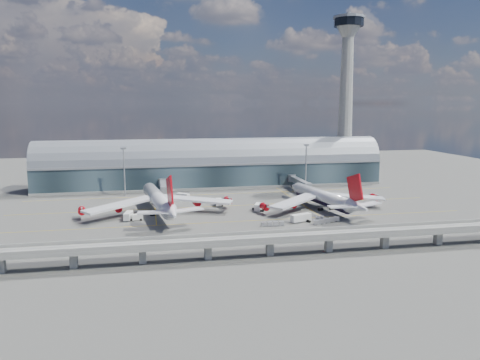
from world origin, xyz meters
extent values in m
plane|color=#474744|center=(0.00, 0.00, 0.00)|extent=(500.00, 500.00, 0.00)
cube|color=gold|center=(0.00, -10.00, 0.01)|extent=(200.00, 0.25, 0.01)
cube|color=gold|center=(0.00, 20.00, 0.01)|extent=(200.00, 0.25, 0.01)
cube|color=gold|center=(0.00, 50.00, 0.01)|extent=(200.00, 0.25, 0.01)
cube|color=gold|center=(-35.00, 30.00, 0.01)|extent=(0.25, 80.00, 0.01)
cube|color=gold|center=(35.00, 30.00, 0.01)|extent=(0.25, 80.00, 0.01)
cube|color=#1C282F|center=(0.00, 78.00, 7.00)|extent=(200.00, 28.00, 14.00)
cylinder|color=gray|center=(0.00, 78.00, 14.00)|extent=(200.00, 28.00, 28.00)
cube|color=gray|center=(0.00, 64.00, 14.00)|extent=(200.00, 1.00, 1.20)
cube|color=gray|center=(0.00, 78.00, 0.60)|extent=(200.00, 30.00, 1.20)
cube|color=gray|center=(85.00, 83.00, 4.00)|extent=(18.00, 18.00, 8.00)
cone|color=gray|center=(85.00, 83.00, 45.00)|extent=(10.00, 10.00, 90.00)
cone|color=gray|center=(85.00, 83.00, 92.00)|extent=(16.00, 16.00, 8.00)
cylinder|color=black|center=(85.00, 83.00, 97.00)|extent=(18.00, 18.00, 5.00)
cylinder|color=gray|center=(85.00, 83.00, 100.00)|extent=(19.00, 19.00, 1.50)
cylinder|color=gray|center=(85.00, 83.00, 101.50)|extent=(2.40, 2.40, 3.00)
cube|color=gray|center=(0.00, -55.00, 5.50)|extent=(220.00, 8.50, 1.20)
cube|color=gray|center=(0.00, -59.00, 6.60)|extent=(220.00, 0.40, 1.20)
cube|color=gray|center=(0.00, -51.00, 6.60)|extent=(220.00, 0.40, 1.20)
cube|color=gray|center=(0.00, -56.50, 6.15)|extent=(220.00, 0.12, 0.12)
cube|color=gray|center=(0.00, -53.50, 6.15)|extent=(220.00, 0.12, 0.12)
cube|color=gray|center=(-80.00, -55.00, 2.50)|extent=(2.20, 2.20, 5.00)
cube|color=gray|center=(-60.00, -55.00, 2.50)|extent=(2.20, 2.20, 5.00)
cube|color=gray|center=(-40.00, -55.00, 2.50)|extent=(2.20, 2.20, 5.00)
cube|color=gray|center=(-20.00, -55.00, 2.50)|extent=(2.20, 2.20, 5.00)
cube|color=gray|center=(0.00, -55.00, 2.50)|extent=(2.20, 2.20, 5.00)
cube|color=gray|center=(20.00, -55.00, 2.50)|extent=(2.20, 2.20, 5.00)
cube|color=gray|center=(40.00, -55.00, 2.50)|extent=(2.20, 2.20, 5.00)
cube|color=gray|center=(60.00, -55.00, 2.50)|extent=(2.20, 2.20, 5.00)
cylinder|color=gray|center=(-50.00, 55.00, 12.50)|extent=(0.70, 0.70, 25.00)
cube|color=gray|center=(-50.00, 55.00, 25.20)|extent=(3.00, 0.40, 1.00)
cylinder|color=gray|center=(50.00, 55.00, 12.50)|extent=(0.70, 0.70, 25.00)
cube|color=gray|center=(50.00, 55.00, 25.20)|extent=(3.00, 0.40, 1.00)
cylinder|color=white|center=(-33.64, 11.41, 6.21)|extent=(13.69, 53.54, 6.41)
cone|color=white|center=(-37.73, 40.72, 6.21)|extent=(7.46, 8.83, 6.41)
cone|color=white|center=(-29.28, -19.88, 7.02)|extent=(8.01, 12.80, 6.41)
cube|color=#B40710|center=(-29.69, -16.90, 14.93)|extent=(2.35, 11.97, 13.27)
cube|color=white|center=(-49.98, 7.11, 5.41)|extent=(30.87, 25.46, 2.59)
cube|color=white|center=(-16.74, 11.74, 5.41)|extent=(33.11, 18.62, 2.59)
cylinder|color=#B40710|center=(-50.87, 9.01, 3.61)|extent=(3.87, 5.41, 3.21)
cylinder|color=#B40710|center=(-65.65, 6.95, 3.61)|extent=(3.87, 5.41, 3.21)
cylinder|color=#B40710|center=(-16.41, 13.82, 3.61)|extent=(3.87, 5.41, 3.21)
cylinder|color=#B40710|center=(-1.63, 15.88, 3.61)|extent=(3.87, 5.41, 3.21)
cylinder|color=gray|center=(-36.23, 29.98, 1.50)|extent=(0.50, 0.50, 3.01)
cylinder|color=gray|center=(-36.26, 7.00, 1.50)|extent=(0.60, 0.60, 3.01)
cylinder|color=gray|center=(-29.91, 7.89, 1.50)|extent=(0.60, 0.60, 3.01)
cylinder|color=black|center=(-36.26, 7.00, 0.55)|extent=(2.39, 1.79, 1.50)
cylinder|color=black|center=(-29.91, 7.89, 0.55)|extent=(2.39, 1.79, 1.50)
cylinder|color=white|center=(41.16, 6.26, 5.72)|extent=(13.70, 47.16, 5.63)
cone|color=white|center=(36.57, 32.22, 5.72)|extent=(6.89, 8.62, 5.63)
cone|color=white|center=(46.08, -21.61, 6.50)|extent=(7.56, 12.44, 5.63)
cube|color=#B40710|center=(45.57, -18.74, 13.87)|extent=(2.69, 11.54, 12.84)
cube|color=white|center=(26.54, 1.71, 4.95)|extent=(27.83, 24.13, 2.40)
cube|color=white|center=(56.45, 6.99, 4.95)|extent=(30.22, 16.41, 2.40)
cylinder|color=black|center=(41.16, 6.26, 4.18)|extent=(12.03, 42.28, 4.78)
cylinder|color=#B40710|center=(25.65, 3.52, 3.20)|extent=(3.90, 5.32, 3.10)
cylinder|color=#B40710|center=(12.35, 1.17, 3.20)|extent=(3.90, 5.32, 3.10)
cylinder|color=#B40710|center=(56.67, 9.00, 3.20)|extent=(3.90, 5.32, 3.10)
cylinder|color=#B40710|center=(69.96, 11.35, 3.20)|extent=(3.90, 5.32, 3.10)
cylinder|color=gray|center=(38.28, 22.55, 1.45)|extent=(0.48, 0.48, 2.91)
cylinder|color=gray|center=(38.78, 1.90, 1.45)|extent=(0.58, 0.58, 2.91)
cylinder|color=gray|center=(44.89, 2.98, 1.45)|extent=(0.58, 0.58, 2.91)
cylinder|color=black|center=(38.78, 1.90, 0.53)|extent=(2.35, 1.80, 1.45)
cylinder|color=black|center=(44.89, 2.98, 0.53)|extent=(2.35, 1.80, 1.45)
cube|color=gray|center=(-30.14, 52.00, 5.20)|extent=(3.00, 24.00, 3.00)
cube|color=gray|center=(-30.14, 40.00, 5.20)|extent=(3.60, 3.60, 3.40)
cylinder|color=gray|center=(-30.14, 64.00, 5.20)|extent=(4.40, 4.40, 4.00)
cylinder|color=gray|center=(-30.14, 40.00, 1.70)|extent=(0.50, 0.50, 3.40)
cylinder|color=black|center=(-30.14, 40.00, 0.35)|extent=(1.40, 0.80, 0.80)
cube|color=gray|center=(44.66, 50.00, 5.20)|extent=(3.00, 28.00, 3.00)
cube|color=gray|center=(44.66, 36.00, 5.20)|extent=(3.60, 3.60, 3.40)
cylinder|color=gray|center=(44.66, 64.00, 5.20)|extent=(4.40, 4.40, 4.00)
cylinder|color=gray|center=(44.66, 36.00, 1.70)|extent=(0.50, 0.50, 3.40)
cylinder|color=black|center=(44.66, 36.00, 0.35)|extent=(1.40, 0.80, 0.80)
cube|color=silver|center=(-46.39, 1.63, 1.79)|extent=(3.88, 8.17, 2.91)
cylinder|color=black|center=(-46.81, 4.11, 0.50)|extent=(2.93, 1.47, 1.01)
cylinder|color=black|center=(-45.96, -0.84, 0.50)|extent=(2.93, 1.47, 1.01)
cube|color=silver|center=(-42.71, 0.05, 1.44)|extent=(4.88, 3.15, 2.34)
cylinder|color=black|center=(-41.32, -0.32, 0.41)|extent=(1.36, 2.38, 0.81)
cylinder|color=black|center=(-44.11, 0.42, 0.41)|extent=(1.36, 2.38, 0.81)
cube|color=silver|center=(23.55, -15.82, 1.80)|extent=(9.38, 5.32, 2.93)
cylinder|color=black|center=(26.29, -16.74, 0.51)|extent=(1.86, 3.00, 1.02)
cylinder|color=black|center=(20.81, -14.91, 0.51)|extent=(1.86, 3.00, 1.02)
cube|color=silver|center=(10.93, 7.34, 1.80)|extent=(4.97, 7.23, 2.93)
cylinder|color=black|center=(10.10, 9.34, 0.51)|extent=(2.99, 2.01, 1.01)
cylinder|color=black|center=(11.75, 5.35, 0.51)|extent=(2.99, 2.01, 1.01)
cube|color=silver|center=(-5.12, 20.98, 1.83)|extent=(3.32, 5.99, 2.97)
cylinder|color=black|center=(-5.34, 22.80, 0.51)|extent=(2.96, 1.38, 1.03)
cylinder|color=black|center=(-4.89, 19.17, 0.51)|extent=(2.96, 1.38, 1.03)
cube|color=silver|center=(-20.88, 38.63, 1.83)|extent=(7.02, 6.34, 2.98)
cylinder|color=black|center=(-19.16, 39.99, 0.52)|extent=(2.59, 2.88, 1.03)
cylinder|color=black|center=(-22.60, 37.26, 0.52)|extent=(2.59, 2.88, 1.03)
cube|color=gray|center=(6.78, -19.75, 0.23)|extent=(2.29, 1.56, 0.28)
cube|color=#A9A8AD|center=(6.78, -19.75, 0.99)|extent=(1.91, 1.46, 1.41)
cube|color=gray|center=(9.22, -19.81, 0.23)|extent=(2.29, 1.56, 0.28)
cube|color=#A9A8AD|center=(9.22, -19.81, 0.99)|extent=(1.91, 1.46, 1.41)
cube|color=gray|center=(11.66, -19.88, 0.23)|extent=(2.29, 1.56, 0.28)
cube|color=#A9A8AD|center=(11.66, -19.88, 0.99)|extent=(1.91, 1.46, 1.41)
cube|color=gray|center=(14.10, -19.94, 0.23)|extent=(2.29, 1.56, 0.28)
cube|color=#A9A8AD|center=(14.10, -19.94, 0.99)|extent=(1.91, 1.46, 1.41)
cube|color=gray|center=(28.08, -21.53, 0.27)|extent=(2.99, 2.48, 0.32)
cube|color=#A9A8AD|center=(28.08, -21.53, 1.12)|extent=(2.55, 2.23, 1.60)
cube|color=gray|center=(30.69, -20.58, 0.27)|extent=(2.99, 2.48, 0.32)
cube|color=#A9A8AD|center=(30.69, -20.58, 1.12)|extent=(2.55, 2.23, 1.60)
cube|color=gray|center=(33.29, -19.64, 0.27)|extent=(2.99, 2.48, 0.32)
cube|color=#A9A8AD|center=(33.29, -19.64, 1.12)|extent=(2.55, 2.23, 1.60)
cube|color=gray|center=(35.90, -18.69, 0.27)|extent=(2.99, 2.48, 0.32)
cube|color=#A9A8AD|center=(35.90, -18.69, 1.12)|extent=(2.55, 2.23, 1.60)
cube|color=gray|center=(38.51, -17.75, 0.27)|extent=(2.99, 2.48, 0.32)
cube|color=#A9A8AD|center=(38.51, -17.75, 1.12)|extent=(2.55, 2.23, 1.60)
cube|color=gray|center=(30.97, -15.76, 0.23)|extent=(2.67, 2.44, 0.28)
cube|color=#A9A8AD|center=(30.97, -15.76, 0.97)|extent=(2.31, 2.16, 1.39)
cube|color=gray|center=(33.01, -14.47, 0.23)|extent=(2.67, 2.44, 0.28)
cube|color=#A9A8AD|center=(33.01, -14.47, 0.97)|extent=(2.31, 2.16, 1.39)
camera|label=1|loc=(-37.29, -194.80, 48.20)|focal=35.00mm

